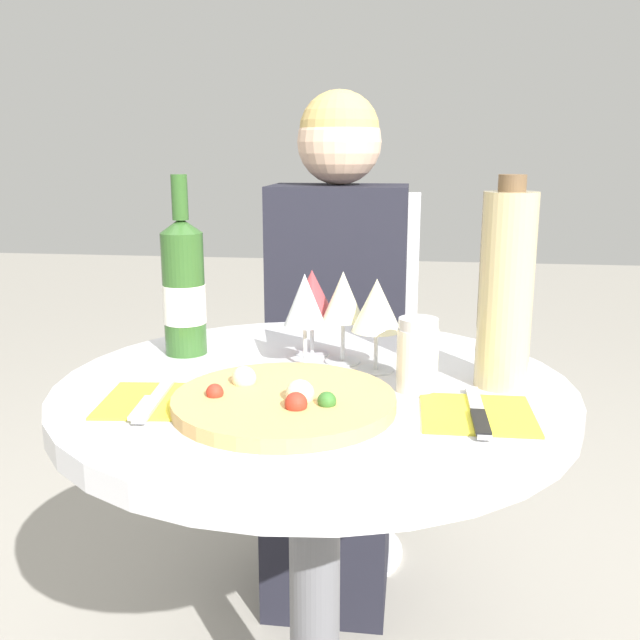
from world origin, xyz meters
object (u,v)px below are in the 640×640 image
chair_behind_diner (341,380)px  wine_bottle (184,288)px  dining_table (315,479)px  tall_carafe (506,289)px  seated_diner (335,363)px  pizza_large (284,401)px

chair_behind_diner → wine_bottle: size_ratio=3.11×
dining_table → chair_behind_diner: chair_behind_diner is taller
tall_carafe → wine_bottle: bearing=168.5°
chair_behind_diner → seated_diner: (-0.00, -0.15, 0.09)m
wine_bottle → tall_carafe: size_ratio=0.98×
seated_diner → chair_behind_diner: bearing=-90.0°
tall_carafe → chair_behind_diner: bearing=113.0°
pizza_large → wine_bottle: wine_bottle is taller
chair_behind_diner → tall_carafe: bearing=113.0°
chair_behind_diner → tall_carafe: 0.92m
dining_table → tall_carafe: 0.42m
chair_behind_diner → wine_bottle: 0.78m
seated_diner → wine_bottle: 0.61m
seated_diner → tall_carafe: (0.32, -0.61, 0.31)m
pizza_large → chair_behind_diner: bearing=90.9°
dining_table → seated_diner: 0.63m
dining_table → seated_diner: bearing=93.5°
wine_bottle → tall_carafe: tall_carafe is taller
pizza_large → dining_table: bearing=78.5°
dining_table → chair_behind_diner: (-0.04, 0.78, -0.09)m
dining_table → tall_carafe: (0.28, 0.02, 0.31)m
chair_behind_diner → pizza_large: bearing=90.9°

